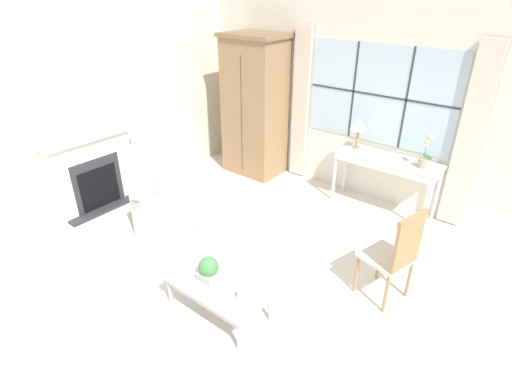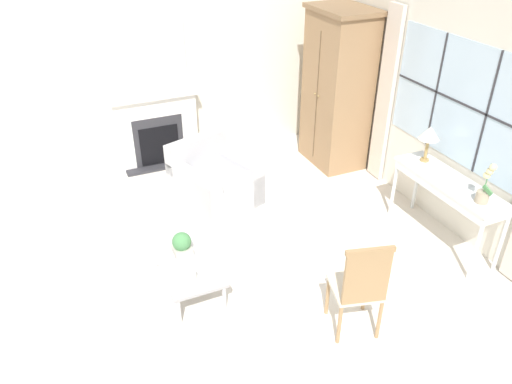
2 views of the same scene
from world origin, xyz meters
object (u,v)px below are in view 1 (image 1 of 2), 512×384
(fireplace, at_px, (91,164))
(side_chair_wooden, at_px, (397,252))
(pillar_candle, at_px, (241,295))
(table_lamp, at_px, (359,125))
(armchair_upholstered, at_px, (181,209))
(console_table, at_px, (387,163))
(potted_orchid, at_px, (425,155))
(coffee_table, at_px, (218,286))
(potted_plant_small, at_px, (209,269))
(armoire, at_px, (254,107))

(fireplace, height_order, side_chair_wooden, fireplace)
(fireplace, xyz_separation_m, pillar_candle, (3.19, -0.46, -0.28))
(table_lamp, bearing_deg, armchair_upholstered, -122.31)
(console_table, xyz_separation_m, potted_orchid, (0.48, -0.03, 0.26))
(console_table, bearing_deg, coffee_table, -97.72)
(fireplace, bearing_deg, armchair_upholstered, 16.29)
(armchair_upholstered, relative_size, coffee_table, 1.15)
(fireplace, bearing_deg, table_lamp, 43.25)
(console_table, bearing_deg, potted_plant_small, -99.81)
(fireplace, relative_size, potted_plant_small, 8.74)
(armoire, height_order, armchair_upholstered, armoire)
(console_table, distance_m, armchair_upholstered, 2.90)
(fireplace, relative_size, pillar_candle, 19.89)
(pillar_candle, bearing_deg, potted_plant_small, 176.94)
(armchair_upholstered, height_order, coffee_table, armchair_upholstered)
(fireplace, height_order, pillar_candle, fireplace)
(armoire, bearing_deg, potted_orchid, 1.36)
(fireplace, bearing_deg, potted_orchid, 33.97)
(potted_orchid, bearing_deg, pillar_candle, -100.68)
(coffee_table, distance_m, potted_plant_small, 0.20)
(armoire, distance_m, table_lamp, 1.80)
(armoire, relative_size, console_table, 1.56)
(console_table, xyz_separation_m, pillar_candle, (-0.08, -3.02, -0.32))
(table_lamp, distance_m, pillar_candle, 3.18)
(armoire, bearing_deg, pillar_candle, -52.80)
(table_lamp, height_order, potted_plant_small, table_lamp)
(fireplace, xyz_separation_m, coffee_table, (2.87, -0.43, -0.36))
(console_table, distance_m, side_chair_wooden, 1.95)
(armchair_upholstered, distance_m, side_chair_wooden, 2.79)
(console_table, bearing_deg, table_lamp, 174.60)
(armoire, height_order, console_table, armoire)
(side_chair_wooden, bearing_deg, table_lamp, 127.03)
(armoire, distance_m, armchair_upholstered, 2.27)
(table_lamp, xyz_separation_m, coffee_table, (0.09, -3.03, -0.84))
(armchair_upholstered, xyz_separation_m, potted_plant_small, (1.38, -0.84, 0.21))
(table_lamp, bearing_deg, fireplace, -136.75)
(side_chair_wooden, distance_m, coffee_table, 1.79)
(table_lamp, bearing_deg, coffee_table, -88.22)
(armoire, xyz_separation_m, potted_orchid, (2.78, 0.07, -0.16))
(potted_orchid, xyz_separation_m, side_chair_wooden, (0.37, -1.71, -0.38))
(potted_orchid, distance_m, side_chair_wooden, 1.79)
(side_chair_wooden, bearing_deg, armoire, 152.38)
(fireplace, xyz_separation_m, console_table, (3.27, 2.56, 0.04))
(armoire, xyz_separation_m, side_chair_wooden, (3.15, -1.65, -0.54))
(console_table, height_order, pillar_candle, console_table)
(table_lamp, xyz_separation_m, armchair_upholstered, (-1.39, -2.20, -0.89))
(fireplace, xyz_separation_m, potted_plant_small, (2.75, -0.43, -0.20))
(armoire, relative_size, pillar_candle, 21.15)
(armchair_upholstered, xyz_separation_m, coffee_table, (1.49, -0.83, 0.05))
(potted_plant_small, bearing_deg, potted_orchid, 71.36)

